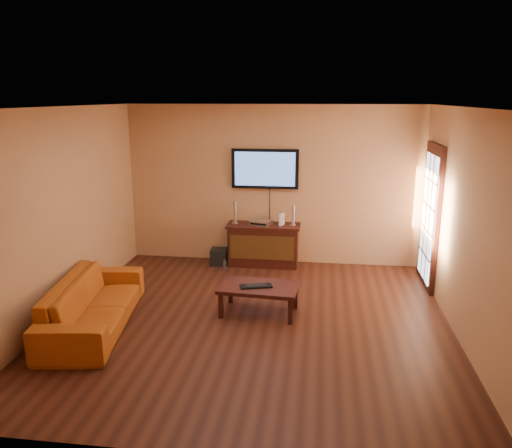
% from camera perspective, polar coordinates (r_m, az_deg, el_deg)
% --- Properties ---
extents(ground_plane, '(5.00, 5.00, 0.00)m').
position_cam_1_polar(ground_plane, '(6.55, -0.36, -11.13)').
color(ground_plane, black).
rests_on(ground_plane, ground).
extents(room_walls, '(5.00, 5.00, 5.00)m').
position_cam_1_polar(room_walls, '(6.63, 0.35, 4.53)').
color(room_walls, tan).
rests_on(room_walls, ground).
extents(french_door, '(0.07, 1.02, 2.22)m').
position_cam_1_polar(french_door, '(7.93, 19.26, 0.66)').
color(french_door, black).
rests_on(french_door, ground).
extents(media_console, '(1.24, 0.47, 0.72)m').
position_cam_1_polar(media_console, '(8.53, 0.85, -2.38)').
color(media_console, black).
rests_on(media_console, ground).
extents(television, '(1.13, 0.08, 0.67)m').
position_cam_1_polar(television, '(8.44, 1.04, 6.33)').
color(television, black).
rests_on(television, ground).
extents(coffee_table, '(1.08, 0.70, 0.39)m').
position_cam_1_polar(coffee_table, '(6.67, 0.35, -7.46)').
color(coffee_table, black).
rests_on(coffee_table, ground).
extents(sofa, '(0.91, 2.17, 0.82)m').
position_cam_1_polar(sofa, '(6.60, -18.16, -7.79)').
color(sofa, '#A84E12').
rests_on(sofa, ground).
extents(speaker_left, '(0.10, 0.10, 0.38)m').
position_cam_1_polar(speaker_left, '(8.48, -2.43, 1.23)').
color(speaker_left, silver).
rests_on(speaker_left, media_console).
extents(speaker_right, '(0.09, 0.09, 0.34)m').
position_cam_1_polar(speaker_right, '(8.38, 4.29, 0.89)').
color(speaker_right, silver).
rests_on(speaker_right, media_console).
extents(av_receiver, '(0.39, 0.32, 0.08)m').
position_cam_1_polar(av_receiver, '(8.42, 0.57, 0.17)').
color(av_receiver, silver).
rests_on(av_receiver, media_console).
extents(game_console, '(0.09, 0.16, 0.21)m').
position_cam_1_polar(game_console, '(8.38, 2.97, 0.55)').
color(game_console, white).
rests_on(game_console, media_console).
extents(subwoofer, '(0.30, 0.30, 0.28)m').
position_cam_1_polar(subwoofer, '(8.64, -4.24, -3.74)').
color(subwoofer, black).
rests_on(subwoofer, ground).
extents(bottle, '(0.06, 0.06, 0.18)m').
position_cam_1_polar(bottle, '(8.37, -3.61, -4.72)').
color(bottle, white).
rests_on(bottle, ground).
extents(keyboard, '(0.45, 0.27, 0.03)m').
position_cam_1_polar(keyboard, '(6.61, 0.00, -7.10)').
color(keyboard, black).
rests_on(keyboard, coffee_table).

